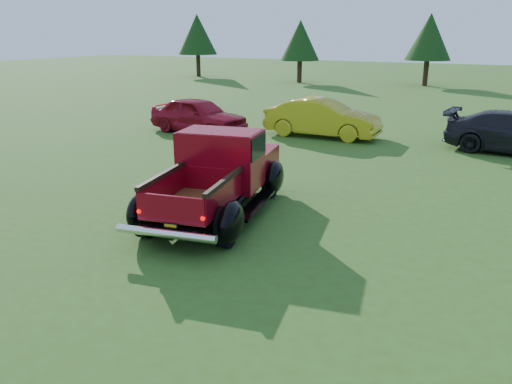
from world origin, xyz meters
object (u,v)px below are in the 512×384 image
at_px(tree_west, 300,41).
at_px(show_car_red, 198,115).
at_px(pickup_truck, 221,172).
at_px(tree_far_west, 197,34).
at_px(tree_mid_left, 429,37).
at_px(show_car_yellow, 322,118).

bearing_deg(tree_west, show_car_red, -77.48).
bearing_deg(pickup_truck, tree_far_west, 114.01).
relative_size(tree_west, tree_mid_left, 0.92).
relative_size(tree_far_west, tree_mid_left, 1.04).
bearing_deg(show_car_red, tree_far_west, 40.11).
relative_size(tree_west, show_car_yellow, 1.09).
bearing_deg(tree_west, show_car_yellow, -64.49).
height_order(pickup_truck, show_car_red, pickup_truck).
relative_size(tree_west, pickup_truck, 0.93).
xyz_separation_m(pickup_truck, show_car_red, (-5.38, 7.04, -0.15)).
bearing_deg(show_car_yellow, tree_mid_left, -1.81).
xyz_separation_m(tree_mid_left, show_car_red, (-4.47, -22.38, -2.71)).
xyz_separation_m(show_car_red, show_car_yellow, (4.47, 1.52, 0.02)).
height_order(tree_far_west, pickup_truck, tree_far_west).
bearing_deg(pickup_truck, tree_mid_left, 80.77).
distance_m(tree_far_west, pickup_truck, 34.81).
height_order(tree_west, tree_mid_left, tree_mid_left).
height_order(tree_far_west, tree_west, tree_far_west).
bearing_deg(pickup_truck, show_car_yellow, 85.06).
xyz_separation_m(tree_west, pickup_truck, (9.91, -27.42, -2.28)).
height_order(tree_mid_left, show_car_red, tree_mid_left).
height_order(tree_far_west, tree_mid_left, tree_far_west).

